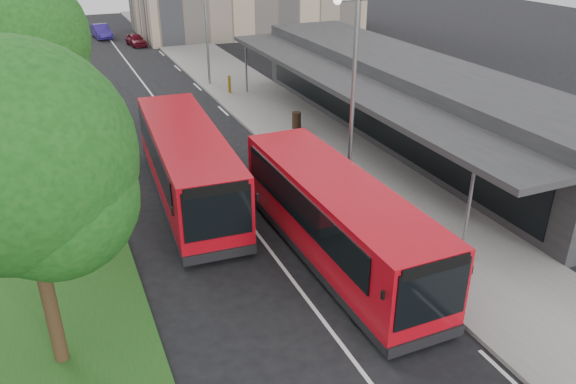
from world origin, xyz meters
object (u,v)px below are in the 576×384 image
bus_main (336,220)px  car_far (101,31)px  tree_far (23,32)px  litter_bin (296,120)px  car_near (136,40)px  tree_near (20,171)px  bus_second (188,165)px  tree_mid (18,49)px  lamp_post_far (204,16)px  lamp_post_near (351,91)px  bollard (229,84)px

bus_main → car_far: bearing=92.7°
tree_far → bus_main: size_ratio=0.69×
litter_bin → car_near: car_near is taller
tree_near → bus_second: tree_near is taller
tree_near → litter_bin: tree_near is taller
tree_mid → bus_main: 14.37m
lamp_post_far → bus_second: bearing=-108.4°
tree_near → litter_bin: (12.96, 13.96, -4.81)m
tree_mid → car_near: 30.98m
tree_mid → lamp_post_near: 13.22m
tree_mid → car_far: (6.40, 34.34, -5.20)m
tree_far → tree_mid: bearing=-90.0°
litter_bin → car_far: bearing=101.5°
tree_far → bus_main: (8.87, -22.43, -3.08)m
tree_far → car_far: tree_far is taller
tree_far → bollard: size_ratio=6.16×
bollard → bus_second: bearing=-113.9°
tree_far → car_far: bearing=74.0°
tree_near → bus_second: bearing=55.4°
tree_mid → bus_main: bearing=-49.6°
tree_far → litter_bin: 16.87m
tree_far → bollard: tree_far is taller
tree_mid → litter_bin: size_ratio=10.15×
litter_bin → bus_main: bearing=-108.3°
tree_far → bus_main: tree_far is taller
lamp_post_near → car_far: bearing=96.5°
tree_mid → lamp_post_near: (11.13, -7.05, -1.14)m
bus_second → bollard: bearing=69.5°
bus_main → bollard: bus_main is taller
lamp_post_near → lamp_post_far: same height
bus_second → litter_bin: size_ratio=12.03×
car_far → tree_far: bearing=-111.7°
bus_second → bollard: size_ratio=9.36×
tree_far → car_near: (8.88, 17.20, -4.02)m
lamp_post_far → car_far: lamp_post_far is taller
lamp_post_near → car_near: (-2.25, 36.25, -4.17)m
tree_near → bollard: bearing=62.0°
bus_second → bollard: (6.28, 14.16, -0.82)m
tree_near → tree_far: 24.01m
tree_mid → bollard: bearing=40.7°
tree_mid → bus_second: size_ratio=0.84×
lamp_post_far → litter_bin: bearing=-80.5°
tree_near → tree_mid: tree_mid is taller
tree_near → lamp_post_far: (11.13, 24.95, -0.69)m
lamp_post_near → litter_bin: lamp_post_near is taller
lamp_post_far → bollard: (0.63, -2.84, -3.99)m
lamp_post_far → bollard: lamp_post_far is taller
lamp_post_near → car_near: 36.56m
bollard → lamp_post_far: bearing=102.5°
tree_near → tree_far: bearing=90.0°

